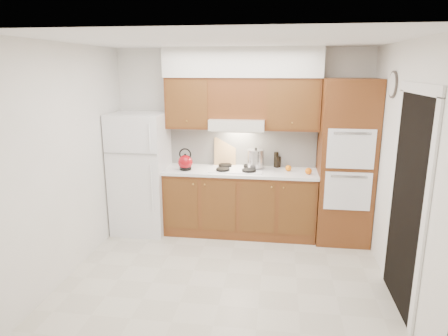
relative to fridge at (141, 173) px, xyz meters
name	(u,v)px	position (x,y,z in m)	size (l,w,h in m)	color
floor	(227,273)	(1.41, -1.14, -0.86)	(3.60, 3.60, 0.00)	beige
ceiling	(228,40)	(1.41, -1.14, 1.74)	(3.60, 3.60, 0.00)	white
wall_back	(241,141)	(1.41, 0.36, 0.44)	(3.60, 0.02, 2.60)	white
wall_left	(73,160)	(-0.40, -1.14, 0.44)	(0.02, 3.00, 2.60)	white
wall_right	(400,171)	(3.21, -1.14, 0.44)	(0.02, 3.00, 2.60)	white
fridge	(141,173)	(0.00, 0.00, 0.00)	(0.75, 0.72, 1.72)	white
base_cabinets	(240,203)	(1.43, 0.06, -0.41)	(2.11, 0.60, 0.90)	brown
countertop	(240,171)	(1.43, 0.05, 0.06)	(2.13, 0.62, 0.04)	white
backsplash	(242,146)	(1.43, 0.34, 0.36)	(2.11, 0.03, 0.56)	white
oven_cabinet	(345,162)	(2.85, 0.03, 0.24)	(0.70, 0.65, 2.20)	brown
upper_cab_left	(189,103)	(0.69, 0.19, 0.99)	(0.63, 0.33, 0.70)	brown
upper_cab_right	(293,104)	(2.12, 0.19, 0.99)	(0.73, 0.33, 0.70)	brown
range_hood	(238,124)	(1.38, 0.13, 0.71)	(0.75, 0.45, 0.15)	silver
upper_cab_over_hood	(238,98)	(1.38, 0.19, 1.06)	(0.75, 0.33, 0.55)	brown
soffit	(242,62)	(1.43, 0.18, 1.54)	(2.13, 0.36, 0.40)	silver
cooktop	(237,169)	(1.38, 0.07, 0.09)	(0.74, 0.50, 0.01)	white
doorway	(407,205)	(3.19, -1.49, 0.19)	(0.02, 0.90, 2.10)	black
wall_clock	(393,84)	(3.19, -0.59, 1.29)	(0.30, 0.30, 0.02)	#3F3833
kettle	(185,162)	(0.67, -0.05, 0.19)	(0.20, 0.20, 0.20)	maroon
cutting_board	(225,152)	(1.18, 0.31, 0.28)	(0.31, 0.02, 0.41)	tan
stock_pot	(256,159)	(1.64, 0.14, 0.23)	(0.23, 0.23, 0.24)	silver
condiment_a	(276,160)	(1.92, 0.29, 0.19)	(0.06, 0.06, 0.22)	black
condiment_b	(277,162)	(1.94, 0.26, 0.16)	(0.05, 0.05, 0.16)	black
condiment_c	(279,162)	(1.97, 0.31, 0.15)	(0.05, 0.05, 0.15)	black
orange_near	(308,171)	(2.36, -0.05, 0.12)	(0.09, 0.09, 0.09)	orange
orange_far	(288,168)	(2.10, 0.08, 0.12)	(0.08, 0.08, 0.08)	orange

